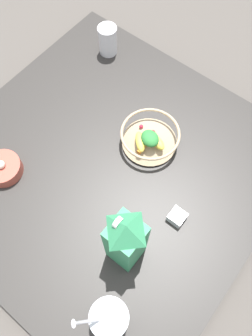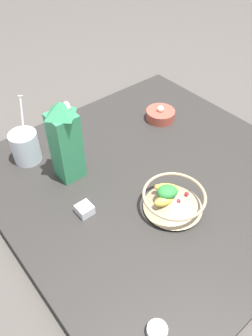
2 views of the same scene
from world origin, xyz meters
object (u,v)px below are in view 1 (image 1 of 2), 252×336
Objects in this scene: fruit_bowl at (150,137)px; milk_carton at (126,241)px; garlic_bowl at (3,168)px; yogurt_tub at (110,318)px; drinking_cup at (108,40)px; spice_jar at (177,217)px.

milk_carton is (0.34, 0.17, 0.11)m from fruit_bowl.
fruit_bowl reaches higher than garlic_bowl.
fruit_bowl is at bearing -154.15° from yogurt_tub.
drinking_cup reaches higher than fruit_bowl.
yogurt_tub reaches higher than garlic_bowl.
milk_carton reaches higher than fruit_bowl.
spice_jar is at bearing 54.56° from fruit_bowl.
fruit_bowl is 0.28m from spice_jar.
spice_jar is 0.59m from garlic_bowl.
milk_carton is 1.28× the size of yogurt_tub.
yogurt_tub is at bearing 25.23° from milk_carton.
spice_jar is at bearing 56.61° from drinking_cup.
milk_carton reaches higher than yogurt_tub.
fruit_bowl is 1.63× the size of garlic_bowl.
milk_carton is 0.20m from yogurt_tub.
yogurt_tub is at bearing 40.00° from drinking_cup.
yogurt_tub is 4.83× the size of spice_jar.
yogurt_tub reaches higher than spice_jar.
yogurt_tub is at bearing 25.85° from fruit_bowl.
milk_carton is 0.50m from garlic_bowl.
spice_jar is at bearing 161.56° from milk_carton.
drinking_cup is at bearing -123.39° from spice_jar.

